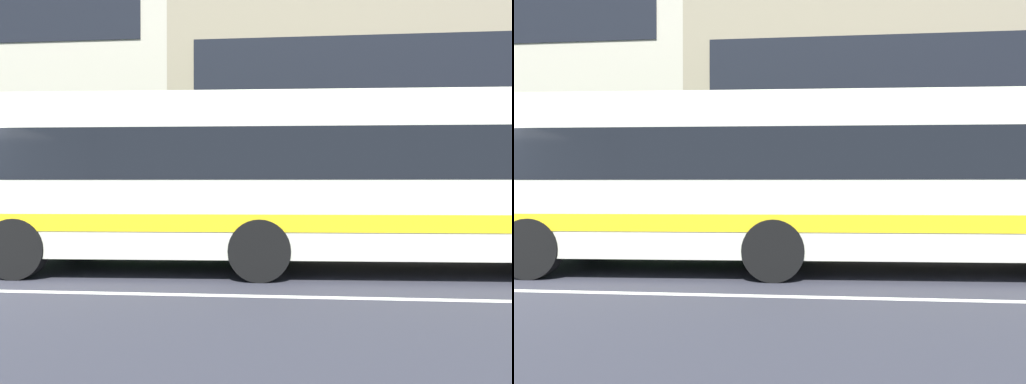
# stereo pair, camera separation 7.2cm
# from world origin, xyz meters

# --- Properties ---
(hedge_row_far) EXTENTS (16.33, 1.10, 1.14)m
(hedge_row_far) POSITION_xyz_m (-2.13, 5.90, 0.57)
(hedge_row_far) COLOR #235C1B
(hedge_row_far) RESTS_ON ground_plane
(apartment_block_right) EXTENTS (21.97, 10.36, 9.09)m
(apartment_block_right) POSITION_xyz_m (12.68, 13.99, 4.54)
(apartment_block_right) COLOR gray
(apartment_block_right) RESTS_ON ground_plane
(transit_bus) EXTENTS (11.48, 3.07, 3.08)m
(transit_bus) POSITION_xyz_m (5.98, 2.29, 1.70)
(transit_bus) COLOR beige
(transit_bus) RESTS_ON ground_plane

